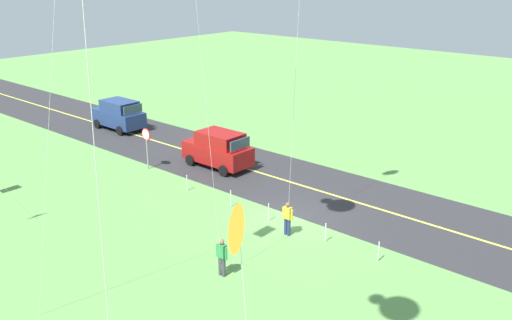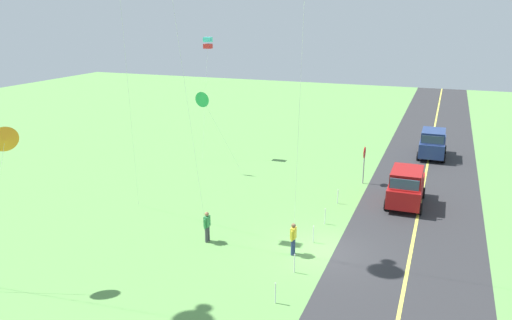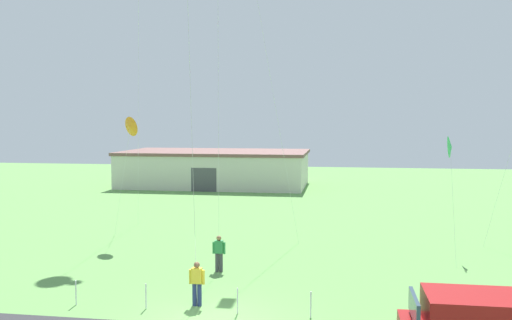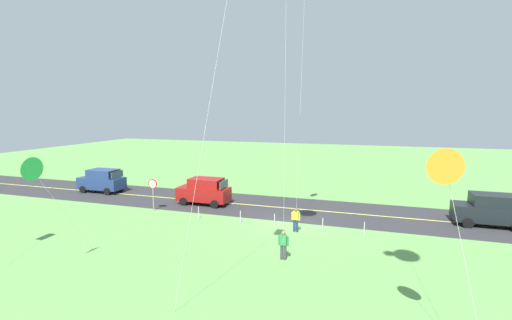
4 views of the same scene
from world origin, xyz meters
name	(u,v)px [view 4 (image 4 of 4)]	position (x,y,z in m)	size (l,w,h in m)	color
ground_plane	(287,225)	(0.00, 0.00, -0.05)	(120.00, 120.00, 0.10)	#60994C
asphalt_road	(297,209)	(0.00, -4.00, 0.00)	(120.00, 7.00, 0.00)	#2D2D30
road_centre_stripe	(297,209)	(0.00, -4.00, 0.01)	(120.00, 0.16, 0.00)	#E5E04C
car_suv_foreground	(204,191)	(7.85, -3.13, 1.15)	(4.40, 2.12, 2.24)	maroon
car_parked_west_far	(490,210)	(-13.45, -3.92, 1.15)	(4.40, 2.12, 2.24)	black
car_parked_east_far	(102,180)	(19.39, -4.18, 1.15)	(4.40, 2.12, 2.24)	navy
stop_sign	(153,189)	(10.87, -0.10, 1.80)	(0.76, 0.08, 2.56)	gray
person_adult_near	(283,244)	(-1.08, 5.74, 0.86)	(0.58, 0.22, 1.60)	#3F3F47
person_adult_companion	(296,219)	(-0.89, 1.28, 0.86)	(0.58, 0.22, 1.60)	navy
kite_green_far	(446,167)	(-7.35, 11.47, 6.24)	(1.99, 1.41, 6.81)	silver
kite_cyan_top	(31,169)	(9.54, 11.20, 5.27)	(0.37, 3.79, 5.84)	silver
fence_post_0	(364,229)	(-5.21, 0.70, 0.45)	(0.05, 0.05, 0.90)	silver
fence_post_1	(323,225)	(-2.58, 0.70, 0.45)	(0.05, 0.05, 0.90)	silver
fence_post_2	(275,220)	(0.70, 0.70, 0.45)	(0.05, 0.05, 0.90)	silver
fence_post_3	(240,217)	(3.20, 0.70, 0.45)	(0.05, 0.05, 0.90)	silver
fence_post_4	(199,213)	(6.49, 0.70, 0.45)	(0.05, 0.05, 0.90)	silver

